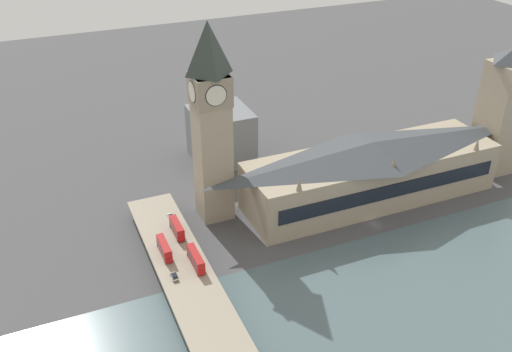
{
  "coord_description": "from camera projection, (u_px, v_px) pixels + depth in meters",
  "views": [
    {
      "loc": [
        -142.75,
        108.73,
        121.12
      ],
      "look_at": [
        21.94,
        38.61,
        17.67
      ],
      "focal_mm": 40.0,
      "sensor_mm": 36.0,
      "label": 1
    }
  ],
  "objects": [
    {
      "name": "city_block_center",
      "position": [
        221.0,
        135.0,
        249.68
      ],
      "size": [
        25.08,
        24.63,
        23.32
      ],
      "color": "slate",
      "rests_on": "ground_plane"
    },
    {
      "name": "double_decker_bus_mid",
      "position": [
        177.0,
        228.0,
        195.08
      ],
      "size": [
        10.91,
        2.57,
        4.76
      ],
      "color": "red",
      "rests_on": "road_bridge"
    },
    {
      "name": "river_water",
      "position": [
        442.0,
        287.0,
        180.7
      ],
      "size": [
        64.38,
        360.0,
        0.3
      ],
      "primitive_type": "cube",
      "color": "#4C6066",
      "rests_on": "ground_plane"
    },
    {
      "name": "double_decker_bus_rear",
      "position": [
        196.0,
        259.0,
        180.49
      ],
      "size": [
        11.98,
        2.55,
        4.75
      ],
      "color": "red",
      "rests_on": "road_bridge"
    },
    {
      "name": "car_southbound_lead",
      "position": [
        171.0,
        217.0,
        204.27
      ],
      "size": [
        4.38,
        1.74,
        1.37
      ],
      "color": "silver",
      "rests_on": "road_bridge"
    },
    {
      "name": "city_block_west",
      "position": [
        217.0,
        137.0,
        253.26
      ],
      "size": [
        26.93,
        15.51,
        19.13
      ],
      "color": "#939399",
      "rests_on": "ground_plane"
    },
    {
      "name": "clock_tower",
      "position": [
        211.0,
        120.0,
        197.4
      ],
      "size": [
        12.93,
        12.93,
        73.75
      ],
      "color": "tan",
      "rests_on": "ground_plane"
    },
    {
      "name": "car_northbound_lead",
      "position": [
        174.0,
        276.0,
        175.96
      ],
      "size": [
        4.28,
        1.81,
        1.42
      ],
      "color": "slate",
      "rests_on": "road_bridge"
    },
    {
      "name": "ground_plane",
      "position": [
        375.0,
        224.0,
        211.2
      ],
      "size": [
        600.0,
        600.0,
        0.0
      ],
      "primitive_type": "plane",
      "color": "#4C4C4F"
    },
    {
      "name": "road_bridge",
      "position": [
        221.0,
        347.0,
        153.29
      ],
      "size": [
        160.76,
        16.63,
        5.49
      ],
      "color": "gray",
      "rests_on": "ground_plane"
    },
    {
      "name": "victoria_tower",
      "position": [
        503.0,
        110.0,
        234.8
      ],
      "size": [
        15.62,
        15.62,
        58.53
      ],
      "color": "tan",
      "rests_on": "ground_plane"
    },
    {
      "name": "double_decker_bus_lead",
      "position": [
        164.0,
        248.0,
        185.35
      ],
      "size": [
        11.32,
        2.53,
        4.72
      ],
      "color": "red",
      "rests_on": "road_bridge"
    },
    {
      "name": "parliament_hall",
      "position": [
        371.0,
        171.0,
        221.15
      ],
      "size": [
        28.08,
        100.78,
        24.72
      ],
      "color": "tan",
      "rests_on": "ground_plane"
    }
  ]
}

